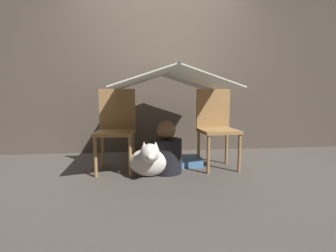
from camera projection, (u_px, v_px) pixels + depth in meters
name	position (u px, v px, depth m)	size (l,w,h in m)	color
ground_plane	(169.00, 173.00, 2.89)	(8.80, 8.80, 0.00)	#47423D
wall_back	(160.00, 68.00, 3.90)	(7.00, 0.05, 2.50)	#4C4238
chair_left	(116.00, 126.00, 2.96)	(0.45, 0.45, 0.93)	olive
chair_right	(216.00, 124.00, 3.10)	(0.44, 0.44, 0.93)	olive
sheet_canopy	(168.00, 79.00, 2.89)	(1.18, 1.50, 0.21)	silver
person_front	(166.00, 151.00, 2.90)	(0.34, 0.34, 0.58)	black
dog	(149.00, 160.00, 2.73)	(0.42, 0.40, 0.40)	silver
floor_cushion	(186.00, 161.00, 3.21)	(0.38, 0.30, 0.10)	#4C7FB2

